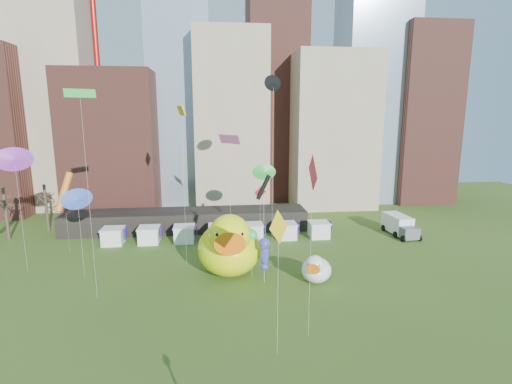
{
  "coord_description": "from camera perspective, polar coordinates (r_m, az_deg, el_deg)",
  "views": [
    {
      "loc": [
        0.54,
        -18.36,
        17.91
      ],
      "look_at": [
        3.81,
        11.55,
        12.0
      ],
      "focal_mm": 27.0,
      "sensor_mm": 36.0,
      "label": 1
    }
  ],
  "objects": [
    {
      "name": "kite_0",
      "position": [
        29.64,
        8.41,
        2.46
      ],
      "size": [
        0.07,
        2.77,
        15.1
      ],
      "color": "silver",
      "rests_on": "ground"
    },
    {
      "name": "small_duck",
      "position": [
        43.31,
        8.9,
        -11.19
      ],
      "size": [
        4.49,
        4.92,
        3.43
      ],
      "rotation": [
        0.0,
        0.0,
        -0.41
      ],
      "color": "white",
      "rests_on": "ground"
    },
    {
      "name": "pavilion",
      "position": [
        62.69,
        -10.2,
        -4.14
      ],
      "size": [
        38.0,
        6.0,
        3.2
      ],
      "primitive_type": "cube",
      "color": "black",
      "rests_on": "ground"
    },
    {
      "name": "bare_trees",
      "position": [
        67.86,
        -33.0,
        -2.53
      ],
      "size": [
        8.44,
        6.44,
        8.5
      ],
      "color": "#382B21",
      "rests_on": "ground"
    },
    {
      "name": "kite_3",
      "position": [
        52.66,
        1.23,
        2.93
      ],
      "size": [
        2.16,
        0.27,
        11.51
      ],
      "color": "silver",
      "rests_on": "ground"
    },
    {
      "name": "seahorse_purple",
      "position": [
        41.97,
        1.28,
        -8.8
      ],
      "size": [
        1.5,
        1.74,
        5.16
      ],
      "rotation": [
        0.0,
        0.0,
        -0.23
      ],
      "color": "silver",
      "rests_on": "ground"
    },
    {
      "name": "skyline",
      "position": [
        79.52,
        -5.14,
        13.62
      ],
      "size": [
        101.0,
        23.0,
        68.0
      ],
      "color": "brown",
      "rests_on": "ground"
    },
    {
      "name": "kite_10",
      "position": [
        47.53,
        1.11,
        0.7
      ],
      "size": [
        1.89,
        0.6,
        10.92
      ],
      "color": "silver",
      "rests_on": "ground"
    },
    {
      "name": "vendor_tents",
      "position": [
        56.9,
        -5.5,
        -6.12
      ],
      "size": [
        33.24,
        2.8,
        2.4
      ],
      "color": "white",
      "rests_on": "ground"
    },
    {
      "name": "kite_6",
      "position": [
        56.23,
        -26.56,
        0.03
      ],
      "size": [
        2.37,
        3.01,
        10.81
      ],
      "color": "silver",
      "rests_on": "ground"
    },
    {
      "name": "kite_9",
      "position": [
        50.52,
        -3.94,
        7.75
      ],
      "size": [
        2.78,
        3.39,
        15.61
      ],
      "color": "silver",
      "rests_on": "ground"
    },
    {
      "name": "kite_12",
      "position": [
        45.97,
        -11.02,
        11.65
      ],
      "size": [
        1.35,
        3.7,
        19.15
      ],
      "color": "silver",
      "rests_on": "ground"
    },
    {
      "name": "box_truck",
      "position": [
        63.31,
        20.45,
        -4.6
      ],
      "size": [
        3.24,
        7.16,
        2.97
      ],
      "rotation": [
        0.0,
        0.0,
        0.07
      ],
      "color": "white",
      "rests_on": "ground"
    },
    {
      "name": "kite_8",
      "position": [
        47.73,
        0.63,
        -0.33
      ],
      "size": [
        1.5,
        0.52,
        9.47
      ],
      "color": "silver",
      "rests_on": "ground"
    },
    {
      "name": "big_duck",
      "position": [
        44.07,
        -3.93,
        -7.95
      ],
      "size": [
        7.54,
        10.06,
        7.71
      ],
      "rotation": [
        0.0,
        0.0,
        -0.03
      ],
      "color": "#EEFF0D",
      "rests_on": "ground"
    },
    {
      "name": "kite_7",
      "position": [
        50.5,
        -32.19,
        4.1
      ],
      "size": [
        2.36,
        1.87,
        14.59
      ],
      "color": "silver",
      "rests_on": "ground"
    },
    {
      "name": "kite_13",
      "position": [
        46.56,
        -24.93,
        -0.98
      ],
      "size": [
        1.97,
        1.77,
        10.17
      ],
      "color": "silver",
      "rests_on": "ground"
    },
    {
      "name": "seahorse_green",
      "position": [
        43.34,
        -0.61,
        -7.67
      ],
      "size": [
        1.73,
        1.95,
        5.64
      ],
      "rotation": [
        0.0,
        0.0,
        -0.33
      ],
      "color": "silver",
      "rests_on": "ground"
    },
    {
      "name": "kite_4",
      "position": [
        27.78,
        3.37,
        -5.5
      ],
      "size": [
        1.67,
        2.08,
        11.42
      ],
      "color": "silver",
      "rests_on": "ground"
    },
    {
      "name": "kite_11",
      "position": [
        39.41,
        -24.62,
        12.86
      ],
      "size": [
        2.61,
        1.51,
        20.39
      ],
      "color": "silver",
      "rests_on": "ground"
    },
    {
      "name": "kite_2",
      "position": [
        47.26,
        2.59,
        15.74
      ],
      "size": [
        1.62,
        1.35,
        22.75
      ],
      "color": "silver",
      "rests_on": "ground"
    }
  ]
}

